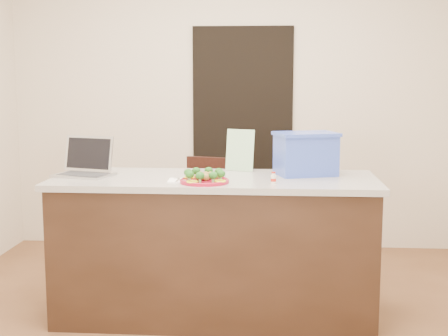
# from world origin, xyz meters

# --- Properties ---
(ground) EXTENTS (4.00, 4.00, 0.00)m
(ground) POSITION_xyz_m (0.00, 0.00, 0.00)
(ground) COLOR brown
(ground) RESTS_ON ground
(room_shell) EXTENTS (4.00, 4.00, 4.00)m
(room_shell) POSITION_xyz_m (0.00, 0.00, 1.62)
(room_shell) COLOR white
(room_shell) RESTS_ON ground
(doorway) EXTENTS (0.90, 0.02, 2.00)m
(doorway) POSITION_xyz_m (0.10, 1.98, 1.00)
(doorway) COLOR black
(doorway) RESTS_ON ground
(island) EXTENTS (2.06, 0.76, 0.92)m
(island) POSITION_xyz_m (0.00, 0.25, 0.46)
(island) COLOR black
(island) RESTS_ON ground
(plate) EXTENTS (0.30, 0.30, 0.02)m
(plate) POSITION_xyz_m (-0.04, 0.04, 0.93)
(plate) COLOR maroon
(plate) RESTS_ON island
(meatballs) EXTENTS (0.12, 0.12, 0.04)m
(meatballs) POSITION_xyz_m (-0.05, 0.04, 0.96)
(meatballs) COLOR olive
(meatballs) RESTS_ON plate
(broccoli) EXTENTS (0.25, 0.25, 0.04)m
(broccoli) POSITION_xyz_m (-0.04, 0.04, 0.98)
(broccoli) COLOR #144412
(broccoli) RESTS_ON plate
(pepper_rings) EXTENTS (0.27, 0.27, 0.01)m
(pepper_rings) POSITION_xyz_m (-0.04, 0.04, 0.94)
(pepper_rings) COLOR yellow
(pepper_rings) RESTS_ON plate
(napkin) EXTENTS (0.17, 0.17, 0.01)m
(napkin) POSITION_xyz_m (-0.19, 0.10, 0.92)
(napkin) COLOR white
(napkin) RESTS_ON island
(fork) EXTENTS (0.03, 0.16, 0.00)m
(fork) POSITION_xyz_m (-0.21, 0.11, 0.93)
(fork) COLOR silver
(fork) RESTS_ON napkin
(knife) EXTENTS (0.07, 0.19, 0.01)m
(knife) POSITION_xyz_m (-0.16, 0.08, 0.93)
(knife) COLOR silver
(knife) RESTS_ON napkin
(yogurt_bottle) EXTENTS (0.03, 0.03, 0.07)m
(yogurt_bottle) POSITION_xyz_m (0.37, 0.04, 0.95)
(yogurt_bottle) COLOR beige
(yogurt_bottle) RESTS_ON island
(laptop) EXTENTS (0.41, 0.37, 0.25)m
(laptop) POSITION_xyz_m (-0.84, 0.29, 0.99)
(laptop) COLOR #A9AAAE
(laptop) RESTS_ON island
(leaflet) EXTENTS (0.20, 0.10, 0.28)m
(leaflet) POSITION_xyz_m (0.15, 0.54, 1.06)
(leaflet) COLOR white
(leaflet) RESTS_ON island
(blue_box) EXTENTS (0.45, 0.38, 0.28)m
(blue_box) POSITION_xyz_m (0.58, 0.39, 1.06)
(blue_box) COLOR #324BB5
(blue_box) RESTS_ON island
(chair) EXTENTS (0.51, 0.52, 0.94)m
(chair) POSITION_xyz_m (-0.09, 1.00, 0.53)
(chair) COLOR black
(chair) RESTS_ON ground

